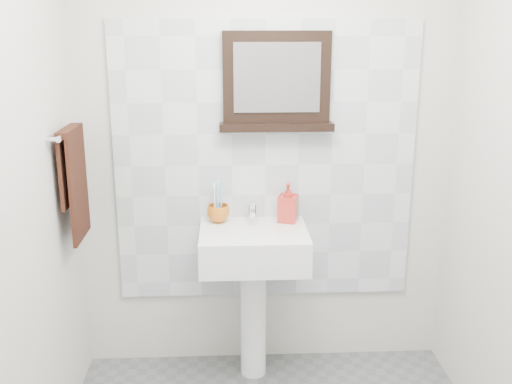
% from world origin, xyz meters
% --- Properties ---
extents(back_wall, '(2.00, 0.01, 2.50)m').
position_xyz_m(back_wall, '(0.00, 1.10, 1.25)').
color(back_wall, beige).
rests_on(back_wall, ground).
extents(splashback, '(1.60, 0.02, 1.50)m').
position_xyz_m(splashback, '(0.00, 1.09, 1.15)').
color(splashback, silver).
rests_on(splashback, back_wall).
extents(pedestal_sink, '(0.55, 0.44, 0.96)m').
position_xyz_m(pedestal_sink, '(-0.07, 0.87, 0.68)').
color(pedestal_sink, white).
rests_on(pedestal_sink, ground).
extents(toothbrush_cup, '(0.12, 0.12, 0.09)m').
position_xyz_m(toothbrush_cup, '(-0.25, 1.00, 0.91)').
color(toothbrush_cup, '#BF6316').
rests_on(toothbrush_cup, pedestal_sink).
extents(toothbrushes, '(0.05, 0.04, 0.21)m').
position_xyz_m(toothbrushes, '(-0.26, 1.01, 0.98)').
color(toothbrushes, white).
rests_on(toothbrushes, toothbrush_cup).
extents(soap_dispenser, '(0.12, 0.12, 0.21)m').
position_xyz_m(soap_dispenser, '(0.12, 0.99, 0.97)').
color(soap_dispenser, '#B61526').
rests_on(soap_dispenser, pedestal_sink).
extents(framed_mirror, '(0.59, 0.11, 0.50)m').
position_xyz_m(framed_mirror, '(0.05, 1.06, 1.58)').
color(framed_mirror, black).
rests_on(framed_mirror, back_wall).
extents(towel_bar, '(0.07, 0.40, 0.03)m').
position_xyz_m(towel_bar, '(-0.95, 0.81, 1.38)').
color(towel_bar, silver).
rests_on(towel_bar, left_wall).
extents(hand_towel, '(0.06, 0.30, 0.55)m').
position_xyz_m(hand_towel, '(-0.94, 0.81, 1.17)').
color(hand_towel, black).
rests_on(hand_towel, towel_bar).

